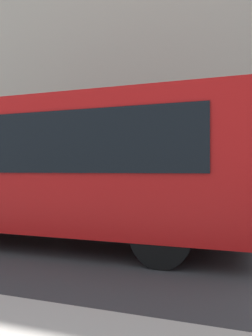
{
  "coord_description": "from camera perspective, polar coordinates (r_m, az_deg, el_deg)",
  "views": [
    {
      "loc": [
        -0.35,
        6.78,
        1.6
      ],
      "look_at": [
        2.01,
        0.29,
        1.64
      ],
      "focal_mm": 36.82,
      "sensor_mm": 36.0,
      "label": 1
    }
  ],
  "objects": [
    {
      "name": "building_facade_far",
      "position": [
        14.27,
        18.5,
        17.58
      ],
      "size": [
        28.0,
        1.55,
        12.0
      ],
      "color": "beige",
      "rests_on": "ground_plane"
    },
    {
      "name": "red_bus",
      "position": [
        7.9,
        -13.87,
        0.26
      ],
      "size": [
        9.05,
        2.54,
        3.08
      ],
      "color": "red",
      "rests_on": "ground_plane"
    },
    {
      "name": "ground_plane",
      "position": [
        6.97,
        17.03,
        -13.6
      ],
      "size": [
        60.0,
        60.0,
        0.0
      ],
      "primitive_type": "plane",
      "color": "#38383A"
    }
  ]
}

